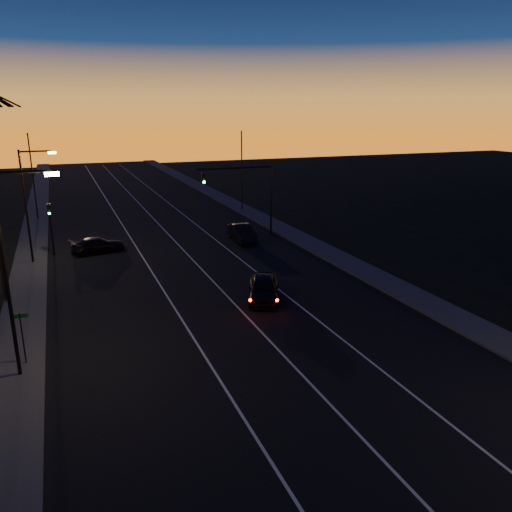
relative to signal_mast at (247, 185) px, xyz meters
name	(u,v)px	position (x,y,z in m)	size (l,w,h in m)	color
road	(202,278)	(-7.14, -9.99, -4.78)	(20.00, 170.00, 0.01)	black
sidewalk_left	(26,299)	(-18.34, -9.99, -4.70)	(2.40, 170.00, 0.16)	#343432
sidewalk_right	(342,260)	(4.06, -9.99, -4.70)	(2.40, 170.00, 0.16)	#343432
lane_stripe_left	(159,283)	(-10.14, -9.99, -4.76)	(0.12, 160.00, 0.01)	silver
lane_stripe_mid	(209,277)	(-6.64, -9.99, -4.76)	(0.12, 160.00, 0.01)	silver
lane_stripe_right	(256,271)	(-3.14, -9.99, -4.76)	(0.12, 160.00, 0.01)	silver
streetlight_left_near	(12,260)	(-17.84, -19.99, 0.54)	(2.55, 0.26, 9.00)	black
streetlight_left_far	(29,197)	(-17.82, -1.99, 0.28)	(2.55, 0.26, 8.50)	black
street_sign	(22,332)	(-17.94, -18.99, -3.13)	(0.70, 0.06, 2.60)	black
signal_mast	(247,185)	(0.00, 0.00, 0.00)	(7.10, 0.41, 7.00)	black
signal_post	(50,220)	(-16.64, -0.01, -1.89)	(0.28, 0.37, 4.20)	black
far_pole_left	(33,177)	(-18.14, 15.01, -0.28)	(0.14, 0.14, 9.00)	black
far_pole_right	(242,171)	(3.86, 12.01, -0.28)	(0.14, 0.14, 9.00)	black
lead_car	(264,288)	(-4.74, -15.37, -4.02)	(3.44, 5.18, 1.50)	black
right_car	(242,233)	(-1.06, -1.51, -4.03)	(1.76, 4.55, 1.48)	black
cross_car	(98,245)	(-13.23, -0.68, -4.14)	(4.61, 2.52, 1.27)	black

